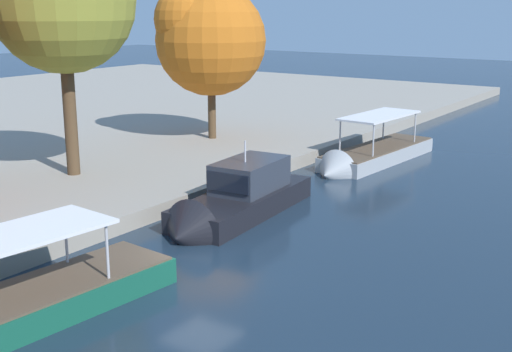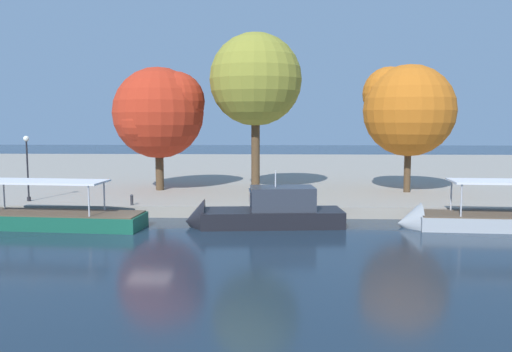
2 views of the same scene
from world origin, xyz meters
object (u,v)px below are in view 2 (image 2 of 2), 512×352
motor_yacht_2 (262,215)px  tree_0 (160,112)px  lamp_post (27,160)px  tree_2 (254,78)px  tree_1 (405,108)px  tour_boat_1 (31,221)px  mooring_bollard_0 (132,199)px  tour_boat_3 (484,223)px

motor_yacht_2 → tree_0: bearing=-56.5°
lamp_post → tree_2: (16.15, 5.89, 6.27)m
motor_yacht_2 → tree_1: (11.36, 10.80, 6.85)m
lamp_post → tree_2: size_ratio=0.37×
tour_boat_1 → motor_yacht_2: 14.45m
tree_0 → lamp_post: bearing=-143.6°
tour_boat_1 → motor_yacht_2: size_ratio=1.36×
tree_0 → tree_1: size_ratio=0.99×
tour_boat_1 → tree_1: bearing=-150.9°
tree_1 → tree_2: tree_2 is taller
mooring_bollard_0 → lamp_post: 8.53m
motor_yacht_2 → tour_boat_3: motor_yacht_2 is taller
motor_yacht_2 → tree_2: size_ratio=0.78×
mooring_bollard_0 → lamp_post: size_ratio=0.16×
tree_0 → tree_1: bearing=-0.3°
tour_boat_3 → lamp_post: size_ratio=2.42×
tree_0 → tree_2: tree_2 is taller
tree_0 → tree_2: 8.20m
motor_yacht_2 → lamp_post: (-17.08, 4.70, 3.03)m
tour_boat_1 → tree_2: 20.13m
tour_boat_1 → mooring_bollard_0: tour_boat_1 is taller
tour_boat_1 → motor_yacht_2: motor_yacht_2 is taller
tree_2 → tour_boat_3: bearing=-36.8°
motor_yacht_2 → tree_1: size_ratio=0.97×
tour_boat_3 → tree_1: size_ratio=1.11×
tour_boat_1 → motor_yacht_2: bearing=-171.9°
tour_boat_1 → tour_boat_3: size_ratio=1.19×
mooring_bollard_0 → motor_yacht_2: bearing=-19.1°
motor_yacht_2 → tree_0: tree_0 is taller
mooring_bollard_0 → tree_0: bearing=86.8°
mooring_bollard_0 → tree_0: 9.90m
tree_0 → motor_yacht_2: bearing=-51.5°
lamp_post → tree_1: bearing=12.1°
mooring_bollard_0 → tree_0: size_ratio=0.07×
mooring_bollard_0 → lamp_post: lamp_post is taller
tour_boat_1 → tour_boat_3: 28.10m
tour_boat_1 → tree_1: tree_1 is taller
mooring_bollard_0 → tree_2: size_ratio=0.06×
motor_yacht_2 → tree_0: 15.41m
motor_yacht_2 → tree_1: 17.10m
lamp_post → tour_boat_1: bearing=-64.2°
mooring_bollard_0 → tree_2: tree_2 is taller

